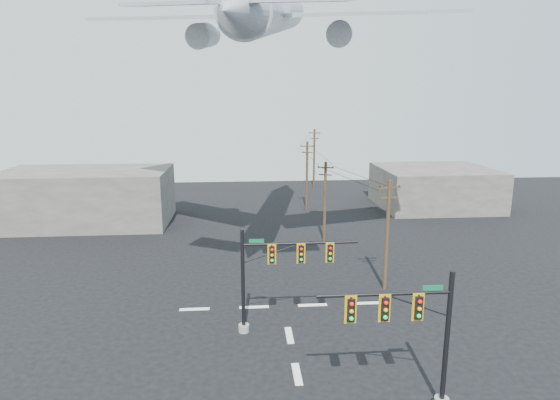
{
  "coord_description": "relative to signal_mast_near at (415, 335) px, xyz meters",
  "views": [
    {
      "loc": [
        -2.6,
        -17.39,
        14.0
      ],
      "look_at": [
        -0.8,
        5.0,
        8.99
      ],
      "focal_mm": 30.0,
      "sensor_mm": 36.0,
      "label": 1
    }
  ],
  "objects": [
    {
      "name": "lane_markings",
      "position": [
        -4.83,
        4.51,
        -3.73
      ],
      "size": [
        14.0,
        21.2,
        0.01
      ],
      "color": "white",
      "rests_on": "ground"
    },
    {
      "name": "signal_mast_near",
      "position": [
        0.0,
        0.0,
        0.0
      ],
      "size": [
        6.24,
        0.73,
        6.63
      ],
      "color": "gray",
      "rests_on": "ground"
    },
    {
      "name": "signal_mast_far",
      "position": [
        -5.78,
        7.81,
        -0.06
      ],
      "size": [
        7.19,
        0.71,
        6.45
      ],
      "color": "gray",
      "rests_on": "ground"
    },
    {
      "name": "utility_pole_a",
      "position": [
        2.9,
        13.5,
        0.55
      ],
      "size": [
        1.64,
        0.29,
        8.2
      ],
      "rotation": [
        0.0,
        0.0,
        0.11
      ],
      "color": "#4D3521",
      "rests_on": "ground"
    },
    {
      "name": "utility_pole_b",
      "position": [
        0.44,
        25.41,
        0.38
      ],
      "size": [
        1.49,
        0.76,
        7.87
      ],
      "rotation": [
        0.0,
        0.0,
        -0.43
      ],
      "color": "#4D3521",
      "rests_on": "ground"
    },
    {
      "name": "utility_pole_c",
      "position": [
        0.53,
        38.87,
        0.73
      ],
      "size": [
        1.75,
        0.3,
        8.55
      ],
      "rotation": [
        0.0,
        0.0,
        -0.1
      ],
      "color": "#4D3521",
      "rests_on": "ground"
    },
    {
      "name": "utility_pole_d",
      "position": [
        3.78,
        54.27,
        0.97
      ],
      "size": [
        1.79,
        0.78,
        9.01
      ],
      "rotation": [
        0.0,
        0.0,
        -0.36
      ],
      "color": "#4D3521",
      "rests_on": "ground"
    },
    {
      "name": "power_lines",
      "position": [
        1.47,
        33.9,
        4.02
      ],
      "size": [
        4.9,
        40.78,
        0.7
      ],
      "color": "black"
    },
    {
      "name": "airliner",
      "position": [
        -5.07,
        20.54,
        16.68
      ],
      "size": [
        29.51,
        31.51,
        8.38
      ],
      "rotation": [
        0.0,
        -0.16,
        1.36
      ],
      "color": "silver"
    },
    {
      "name": "building_left",
      "position": [
        -24.83,
        34.18,
        -0.74
      ],
      "size": [
        18.0,
        10.0,
        6.0
      ],
      "primitive_type": "cube",
      "color": "slate",
      "rests_on": "ground"
    },
    {
      "name": "building_right",
      "position": [
        17.17,
        39.18,
        -1.24
      ],
      "size": [
        14.0,
        12.0,
        5.0
      ],
      "primitive_type": "cube",
      "color": "slate",
      "rests_on": "ground"
    }
  ]
}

